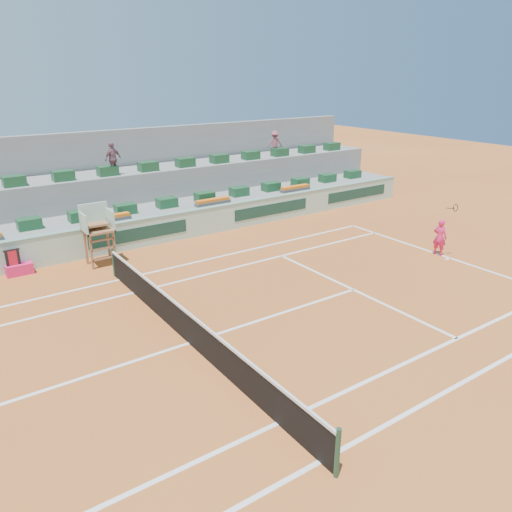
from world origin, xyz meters
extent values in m
plane|color=#AA5421|center=(0.00, 0.00, 0.00)|extent=(90.00, 90.00, 0.00)
cube|color=gray|center=(0.00, 10.70, 0.60)|extent=(36.00, 4.00, 1.20)
cube|color=gray|center=(0.00, 12.30, 1.30)|extent=(36.00, 2.40, 2.60)
cube|color=gray|center=(0.00, 13.90, 2.20)|extent=(36.00, 0.40, 4.40)
cube|color=#ED1E62|center=(-2.87, 8.09, 0.21)|extent=(0.94, 0.42, 0.42)
imported|color=#7C535E|center=(2.26, 11.56, 3.36)|extent=(0.97, 0.67, 1.53)
imported|color=#8C4653|center=(11.81, 11.92, 3.30)|extent=(1.04, 0.84, 1.40)
cube|color=white|center=(11.88, 0.00, 0.01)|extent=(0.12, 10.97, 0.01)
cube|color=white|center=(0.00, -5.49, 0.01)|extent=(23.77, 0.12, 0.01)
cube|color=white|center=(0.00, 5.49, 0.01)|extent=(23.77, 0.12, 0.01)
cube|color=white|center=(0.00, -4.12, 0.01)|extent=(23.77, 0.12, 0.01)
cube|color=white|center=(0.00, 4.12, 0.01)|extent=(23.77, 0.12, 0.01)
cube|color=white|center=(6.40, 0.00, 0.01)|extent=(0.12, 8.23, 0.01)
cube|color=white|center=(0.00, 0.00, 0.01)|extent=(12.80, 0.12, 0.01)
cube|color=white|center=(11.73, 0.00, 0.01)|extent=(0.30, 0.12, 0.01)
cube|color=black|center=(0.00, 0.00, 0.46)|extent=(0.03, 11.87, 0.92)
cube|color=silver|center=(0.00, 0.00, 0.95)|extent=(0.06, 11.87, 0.07)
cylinder|color=#1C412B|center=(0.00, -5.94, 0.55)|extent=(0.10, 0.10, 1.10)
cylinder|color=#1C412B|center=(0.00, 5.94, 0.55)|extent=(0.10, 0.10, 1.10)
cube|color=#A5D0BA|center=(0.00, 8.50, 0.60)|extent=(36.00, 0.30, 1.20)
cube|color=gray|center=(0.00, 8.50, 1.23)|extent=(36.00, 0.34, 0.06)
cube|color=#14392E|center=(2.00, 8.34, 0.65)|extent=(4.40, 0.02, 0.56)
cube|color=#14392E|center=(9.00, 8.34, 0.65)|extent=(4.40, 0.02, 0.56)
cube|color=#14392E|center=(15.00, 8.34, 0.65)|extent=(4.40, 0.02, 0.56)
cube|color=brown|center=(-0.45, 7.05, 0.68)|extent=(0.08, 0.08, 1.35)
cube|color=brown|center=(0.45, 7.05, 0.68)|extent=(0.08, 0.08, 1.35)
cube|color=brown|center=(-0.45, 7.75, 0.68)|extent=(0.08, 0.08, 1.35)
cube|color=brown|center=(0.45, 7.75, 0.68)|extent=(0.08, 0.08, 1.35)
cube|color=brown|center=(0.00, 7.40, 1.39)|extent=(1.10, 0.90, 0.08)
cube|color=#A5D0BA|center=(0.00, 7.78, 1.90)|extent=(1.10, 0.08, 1.00)
cube|color=#A5D0BA|center=(-0.52, 7.40, 1.75)|extent=(0.06, 0.90, 0.80)
cube|color=#A5D0BA|center=(0.52, 7.40, 1.75)|extent=(0.06, 0.90, 0.80)
cube|color=brown|center=(0.00, 7.50, 1.63)|extent=(0.80, 0.60, 0.08)
cube|color=brown|center=(0.00, 7.05, 0.35)|extent=(0.90, 0.08, 0.06)
cube|color=brown|center=(0.00, 7.05, 0.75)|extent=(0.90, 0.08, 0.06)
cube|color=brown|center=(0.00, 7.05, 1.10)|extent=(0.90, 0.08, 0.06)
cube|color=#184826|center=(-2.00, 9.80, 1.42)|extent=(0.90, 0.60, 0.44)
cube|color=#184826|center=(0.00, 9.80, 1.42)|extent=(0.90, 0.60, 0.44)
cube|color=#184826|center=(2.00, 9.80, 1.42)|extent=(0.90, 0.60, 0.44)
cube|color=#184826|center=(4.00, 9.80, 1.42)|extent=(0.90, 0.60, 0.44)
cube|color=#184826|center=(6.00, 9.80, 1.42)|extent=(0.90, 0.60, 0.44)
cube|color=#184826|center=(8.00, 9.80, 1.42)|extent=(0.90, 0.60, 0.44)
cube|color=#184826|center=(10.00, 9.80, 1.42)|extent=(0.90, 0.60, 0.44)
cube|color=#184826|center=(12.00, 9.80, 1.42)|extent=(0.90, 0.60, 0.44)
cube|color=#184826|center=(14.00, 9.80, 1.42)|extent=(0.90, 0.60, 0.44)
cube|color=#184826|center=(16.00, 9.80, 1.42)|extent=(0.90, 0.60, 0.44)
cube|color=#184826|center=(-2.00, 11.70, 2.82)|extent=(0.90, 0.60, 0.44)
cube|color=#184826|center=(0.00, 11.70, 2.82)|extent=(0.90, 0.60, 0.44)
cube|color=#184826|center=(2.00, 11.70, 2.82)|extent=(0.90, 0.60, 0.44)
cube|color=#184826|center=(4.00, 11.70, 2.82)|extent=(0.90, 0.60, 0.44)
cube|color=#184826|center=(6.00, 11.70, 2.82)|extent=(0.90, 0.60, 0.44)
cube|color=#184826|center=(8.00, 11.70, 2.82)|extent=(0.90, 0.60, 0.44)
cube|color=#184826|center=(10.00, 11.70, 2.82)|extent=(0.90, 0.60, 0.44)
cube|color=#184826|center=(12.00, 11.70, 2.82)|extent=(0.90, 0.60, 0.44)
cube|color=#184826|center=(14.00, 11.70, 2.82)|extent=(0.90, 0.60, 0.44)
cube|color=#184826|center=(16.00, 11.70, 2.82)|extent=(0.90, 0.60, 0.44)
cube|color=#4B4B4B|center=(1.00, 9.00, 1.28)|extent=(1.80, 0.36, 0.16)
cube|color=orange|center=(1.00, 9.00, 1.42)|extent=(1.70, 0.32, 0.12)
cube|color=#4B4B4B|center=(6.00, 9.00, 1.28)|extent=(1.80, 0.36, 0.16)
cube|color=orange|center=(6.00, 9.00, 1.42)|extent=(1.70, 0.32, 0.12)
cube|color=#4B4B4B|center=(11.00, 9.00, 1.28)|extent=(1.80, 0.36, 0.16)
cube|color=orange|center=(11.00, 9.00, 1.42)|extent=(1.70, 0.32, 0.12)
cube|color=black|center=(-3.23, 8.10, 0.50)|extent=(0.09, 0.09, 1.00)
cube|color=black|center=(-2.83, 8.10, 0.50)|extent=(0.09, 0.09, 1.00)
cube|color=black|center=(-3.03, 8.10, 1.00)|extent=(0.55, 0.07, 0.06)
cube|color=red|center=(-3.03, 8.08, 0.70)|extent=(0.40, 0.04, 0.56)
imported|color=#ED1E62|center=(11.83, 0.57, 0.76)|extent=(0.50, 0.63, 1.52)
cylinder|color=black|center=(11.83, 0.27, 2.05)|extent=(0.03, 0.35, 0.09)
torus|color=black|center=(11.83, 0.05, 2.12)|extent=(0.31, 0.08, 0.31)
camera|label=1|loc=(-5.41, -11.12, 7.16)|focal=35.00mm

